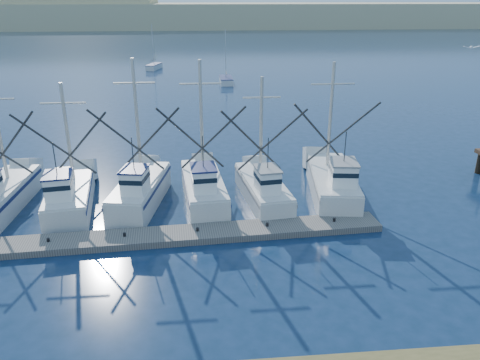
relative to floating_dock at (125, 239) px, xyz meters
name	(u,v)px	position (x,y,z in m)	size (l,w,h in m)	color
ground	(266,306)	(6.95, -6.37, -0.19)	(500.00, 500.00, 0.00)	#0C2038
floating_dock	(125,239)	(0.00, 0.00, 0.00)	(29.13, 1.94, 0.39)	slate
dune_ridge	(200,15)	(6.95, 203.63, 4.81)	(360.00, 60.00, 10.00)	tan
trawler_fleet	(148,192)	(0.90, 4.84, 0.78)	(29.36, 8.60, 9.20)	silver
sailboat_near	(226,80)	(8.82, 50.28, 0.30)	(1.87, 5.31, 8.10)	silver
sailboat_far	(154,67)	(-3.61, 66.95, 0.31)	(2.84, 5.12, 8.10)	silver
flying_gull	(471,47)	(20.76, 4.41, 9.61)	(1.02, 0.19, 0.19)	white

